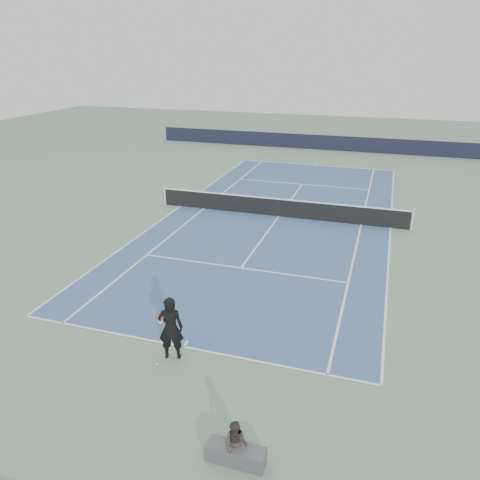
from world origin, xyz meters
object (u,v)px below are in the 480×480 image
(tennis_net, at_px, (279,207))
(tennis_ball, at_px, (157,364))
(spectator_bench, at_px, (236,449))
(tennis_player, at_px, (171,328))

(tennis_net, bearing_deg, tennis_ball, -91.52)
(tennis_net, relative_size, tennis_ball, 172.46)
(tennis_ball, xyz_separation_m, spectator_bench, (3.03, -2.39, 0.31))
(tennis_player, relative_size, tennis_ball, 25.09)
(tennis_net, xyz_separation_m, spectator_bench, (2.69, -15.25, -0.16))
(tennis_ball, relative_size, spectator_bench, 0.06)
(tennis_player, relative_size, spectator_bench, 1.50)
(tennis_net, height_order, tennis_ball, tennis_net)
(tennis_net, bearing_deg, spectator_bench, -80.00)
(tennis_net, bearing_deg, tennis_player, -90.52)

